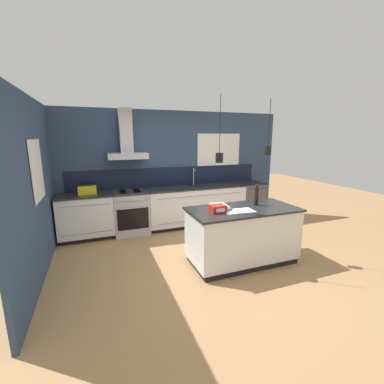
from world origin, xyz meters
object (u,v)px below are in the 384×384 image
at_px(dishwasher, 249,200).
at_px(bottle_on_island, 256,196).
at_px(book_stack, 220,207).
at_px(red_supply_box, 218,209).
at_px(yellow_toolbox, 87,190).
at_px(oven_range, 131,212).

relative_size(dishwasher, bottle_on_island, 2.58).
relative_size(bottle_on_island, book_stack, 0.96).
relative_size(dishwasher, red_supply_box, 3.98).
distance_m(bottle_on_island, yellow_toolbox, 3.25).
bearing_deg(dishwasher, oven_range, -179.92).
distance_m(bottle_on_island, red_supply_box, 0.79).
bearing_deg(red_supply_box, bottle_on_island, 9.73).
relative_size(oven_range, yellow_toolbox, 2.68).
height_order(dishwasher, book_stack, book_stack).
xyz_separation_m(oven_range, bottle_on_island, (1.82, -1.89, 0.61)).
xyz_separation_m(dishwasher, book_stack, (-1.80, -1.89, 0.49)).
height_order(oven_range, bottle_on_island, bottle_on_island).
bearing_deg(bottle_on_island, red_supply_box, -170.27).
height_order(bottle_on_island, red_supply_box, bottle_on_island).
bearing_deg(bottle_on_island, book_stack, 179.52).
bearing_deg(oven_range, book_stack, -58.71).
relative_size(book_stack, yellow_toolbox, 1.08).
height_order(dishwasher, red_supply_box, red_supply_box).
distance_m(oven_range, bottle_on_island, 2.69).
xyz_separation_m(oven_range, red_supply_box, (1.04, -2.02, 0.51)).
height_order(dishwasher, yellow_toolbox, yellow_toolbox).
bearing_deg(red_supply_box, oven_range, 117.16).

